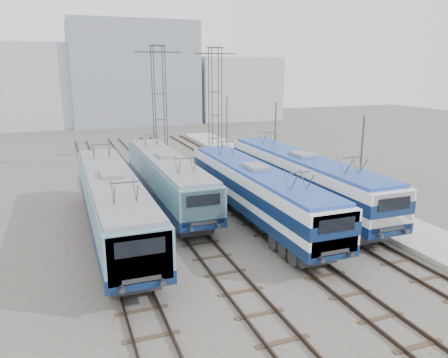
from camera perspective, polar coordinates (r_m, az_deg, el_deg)
ground at (r=24.63m, az=3.45°, el=-9.43°), size 160.00×160.00×0.00m
platform at (r=35.92m, az=13.17°, el=-1.87°), size 4.00×70.00×0.30m
locomotive_far_left at (r=26.57m, az=-14.28°, el=-2.76°), size 2.95×18.61×3.50m
locomotive_center_left at (r=32.29m, az=-7.44°, el=0.38°), size 2.81×17.74×3.34m
locomotive_center_right at (r=28.31m, az=4.25°, el=-1.35°), size 2.84×17.95×3.37m
locomotive_far_right at (r=31.86m, az=10.27°, el=0.41°), size 2.97×18.77×3.53m
catenary_tower_west at (r=43.68m, az=-8.43°, el=9.83°), size 4.50×1.20×12.00m
catenary_tower_east at (r=47.39m, az=-1.15°, el=10.30°), size 4.50×1.20×12.00m
mast_front at (r=29.50m, az=17.36°, el=1.09°), size 0.12×0.12×7.00m
mast_mid at (r=39.44m, az=6.67°, el=4.82°), size 0.12×0.12×7.00m
mast_rear at (r=50.29m, az=0.37°, el=6.93°), size 0.12×0.12×7.00m
building_west at (r=82.73m, az=-24.39°, el=10.99°), size 18.00×12.00×14.00m
building_center at (r=83.62m, az=-11.84°, el=13.32°), size 22.00×14.00×18.00m
building_east at (r=89.11m, az=1.32°, el=11.72°), size 16.00×12.00×12.00m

